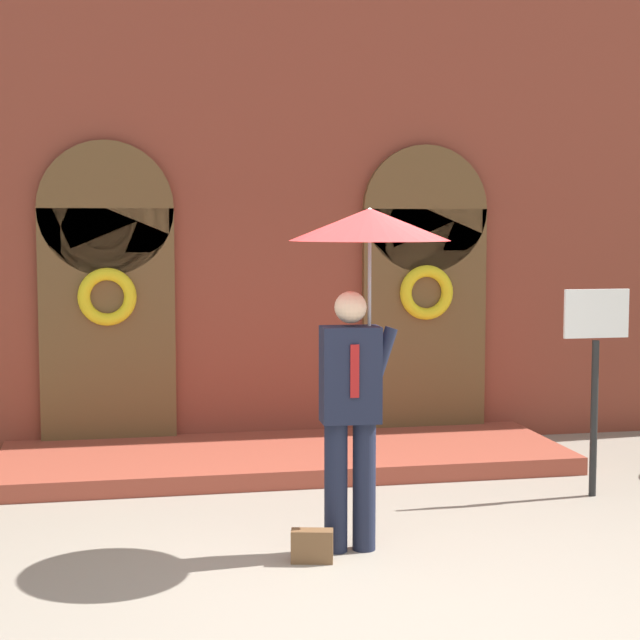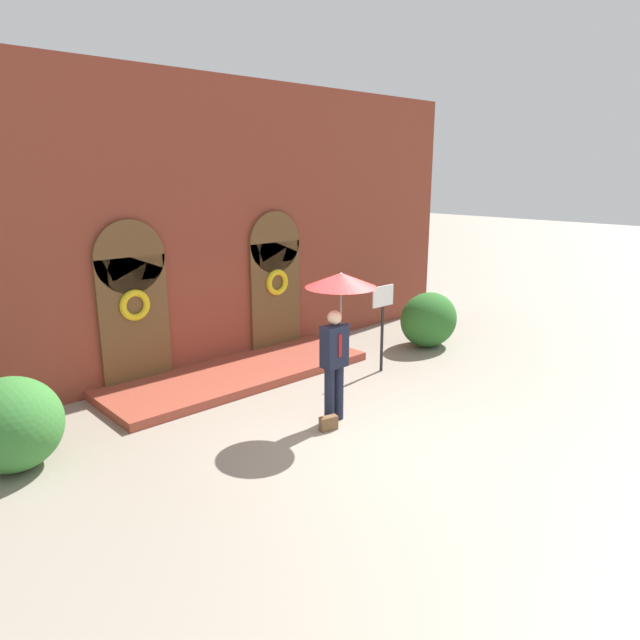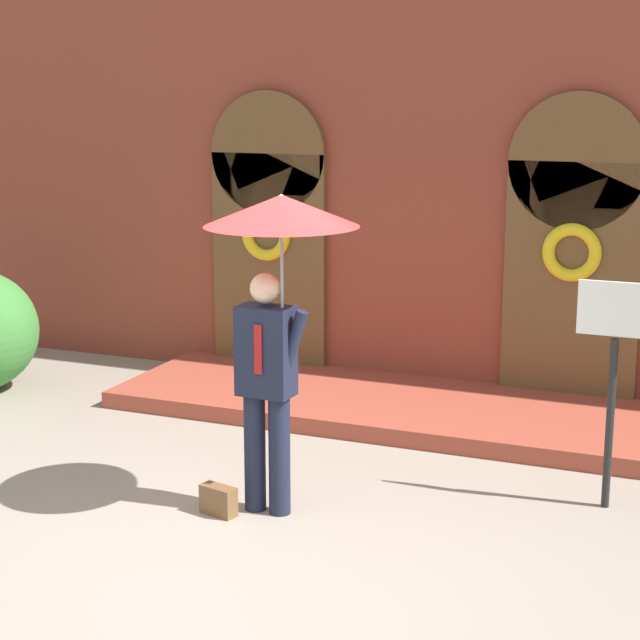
% 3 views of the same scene
% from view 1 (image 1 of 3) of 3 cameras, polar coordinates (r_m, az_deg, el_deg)
% --- Properties ---
extents(ground_plane, '(80.00, 80.00, 0.00)m').
position_cam_1_polar(ground_plane, '(7.17, 2.31, -13.18)').
color(ground_plane, gray).
extents(building_facade, '(14.00, 2.30, 5.60)m').
position_cam_1_polar(building_facade, '(10.89, -2.88, 7.40)').
color(building_facade, brown).
rests_on(building_facade, ground).
extents(person_with_umbrella, '(1.10, 1.10, 2.36)m').
position_cam_1_polar(person_with_umbrella, '(7.25, 2.40, 2.45)').
color(person_with_umbrella, '#191E33').
rests_on(person_with_umbrella, ground).
extents(handbag, '(0.30, 0.18, 0.22)m').
position_cam_1_polar(handbag, '(7.29, -0.43, -11.96)').
color(handbag, brown).
rests_on(handbag, ground).
extents(sign_post, '(0.56, 0.06, 1.72)m').
position_cam_1_polar(sign_post, '(9.06, 14.48, -1.92)').
color(sign_post, black).
rests_on(sign_post, ground).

